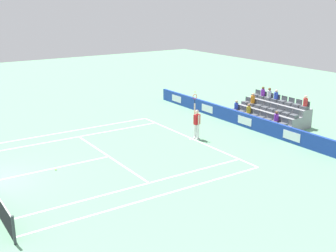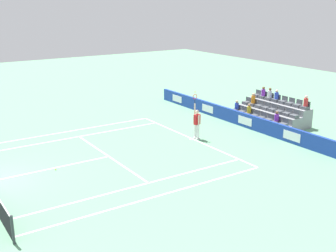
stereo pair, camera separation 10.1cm
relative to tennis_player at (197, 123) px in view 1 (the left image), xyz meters
The scene contains 12 objects.
line_baseline 1.02m from the tennis_player, 57.13° to the left, with size 10.97×0.10×0.01m, color white.
line_service 5.80m from the tennis_player, 88.54° to the left, with size 8.23×0.10×0.01m, color white.
line_centre_service 8.97m from the tennis_player, 89.06° to the left, with size 0.10×6.40×0.01m, color white.
line_singles_sideline_left 7.56m from the tennis_player, 55.37° to the left, with size 0.10×11.89×0.01m, color white.
line_singles_sideline_right 7.40m from the tennis_player, 122.75° to the left, with size 0.10×11.89×0.01m, color white.
line_doubles_sideline_left 8.41m from the tennis_player, 47.62° to the left, with size 0.10×11.89×0.01m, color white.
line_doubles_sideline_right 8.22m from the tennis_player, 130.87° to the left, with size 0.10×11.89×0.01m, color white.
line_centre_mark 1.05m from the tennis_player, 65.89° to the left, with size 0.10×0.20×0.01m, color white.
sponsor_barrier 4.16m from the tennis_player, 87.98° to the right, with size 19.40×0.22×0.91m.
tennis_player is the anchor object (origin of this frame).
stadium_stand 6.45m from the tennis_player, 88.60° to the right, with size 4.96×2.85×2.16m.
loose_tennis_ball 8.77m from the tennis_player, 91.09° to the left, with size 0.07×0.07×0.07m, color #D1E533.
Camera 1 is at (-19.45, 2.75, 7.96)m, focal length 45.71 mm.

